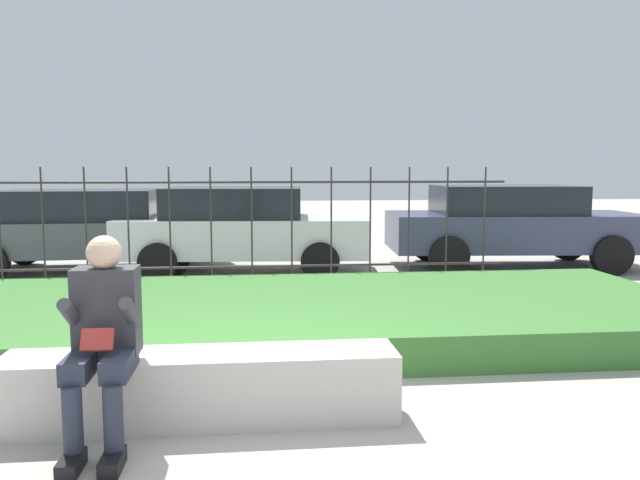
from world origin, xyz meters
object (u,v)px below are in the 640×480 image
(car_parked_center, at_px, (242,228))
(car_parked_left, at_px, (90,228))
(car_parked_right, at_px, (511,224))
(stone_bench, at_px, (203,391))
(person_seated_reader, at_px, (103,332))

(car_parked_center, bearing_deg, car_parked_left, 175.31)
(car_parked_center, relative_size, car_parked_left, 0.92)
(car_parked_right, bearing_deg, stone_bench, -122.90)
(car_parked_right, bearing_deg, car_parked_center, -175.76)
(person_seated_reader, distance_m, car_parked_left, 7.07)
(car_parked_center, xyz_separation_m, car_parked_left, (-2.51, 0.40, -0.02))
(stone_bench, xyz_separation_m, car_parked_right, (4.70, 6.14, 0.54))
(stone_bench, xyz_separation_m, car_parked_left, (-2.36, 6.56, 0.50))
(stone_bench, height_order, car_parked_center, car_parked_center)
(stone_bench, distance_m, car_parked_right, 7.75)
(car_parked_center, bearing_deg, stone_bench, -86.99)
(stone_bench, bearing_deg, car_parked_center, 88.67)
(person_seated_reader, relative_size, car_parked_left, 0.29)
(car_parked_right, bearing_deg, person_seated_reader, -124.83)
(person_seated_reader, bearing_deg, car_parked_left, 104.82)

